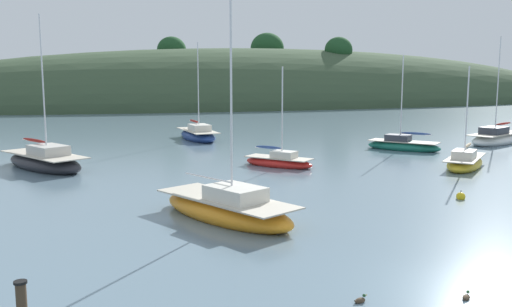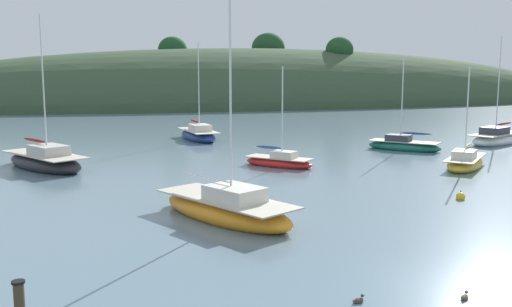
# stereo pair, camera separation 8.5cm
# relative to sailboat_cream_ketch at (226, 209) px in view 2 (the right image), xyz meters

# --- Properties ---
(ground_plane) EXTENTS (400.00, 400.00, 0.00)m
(ground_plane) POSITION_rel_sailboat_cream_ketch_xyz_m (4.55, -9.96, -0.44)
(ground_plane) COLOR slate
(far_shoreline_hill) EXTENTS (150.00, 36.00, 25.25)m
(far_shoreline_hill) POSITION_rel_sailboat_cream_ketch_xyz_m (29.55, 81.08, -0.39)
(far_shoreline_hill) COLOR #384C33
(far_shoreline_hill) RESTS_ON ground
(sailboat_cream_ketch) EXTENTS (5.54, 7.80, 9.44)m
(sailboat_cream_ketch) POSITION_rel_sailboat_cream_ketch_xyz_m (0.00, 0.00, 0.00)
(sailboat_cream_ketch) COLOR orange
(sailboat_cream_ketch) RESTS_ON ground
(sailboat_blue_center) EXTENTS (5.69, 5.40, 6.78)m
(sailboat_blue_center) POSITION_rel_sailboat_cream_ketch_xyz_m (18.07, 7.55, -0.07)
(sailboat_blue_center) COLOR gold
(sailboat_blue_center) RESTS_ON ground
(sailboat_orange_cutter) EXTENTS (4.46, 4.79, 6.72)m
(sailboat_orange_cutter) POSITION_rel_sailboat_cream_ketch_xyz_m (6.74, 11.83, -0.11)
(sailboat_orange_cutter) COLOR red
(sailboat_orange_cutter) RESTS_ON ground
(sailboat_teal_outer) EXTENTS (3.07, 7.50, 9.17)m
(sailboat_teal_outer) POSITION_rel_sailboat_cream_ketch_xyz_m (4.76, 28.19, -0.00)
(sailboat_teal_outer) COLOR navy
(sailboat_teal_outer) RESTS_ON ground
(sailboat_white_near) EXTENTS (5.33, 5.81, 7.75)m
(sailboat_white_near) POSITION_rel_sailboat_cream_ketch_xyz_m (19.01, 16.16, -0.07)
(sailboat_white_near) COLOR #196B56
(sailboat_white_near) RESTS_ON ground
(sailboat_yellow_far) EXTENTS (6.25, 8.23, 10.05)m
(sailboat_yellow_far) POSITION_rel_sailboat_cream_ketch_xyz_m (-7.99, 15.68, 0.03)
(sailboat_yellow_far) COLOR #232328
(sailboat_yellow_far) RESTS_ON ground
(sailboat_navy_dinghy) EXTENTS (7.98, 5.53, 9.51)m
(sailboat_navy_dinghy) POSITION_rel_sailboat_cream_ketch_xyz_m (29.08, 17.18, 0.01)
(sailboat_navy_dinghy) COLOR white
(sailboat_navy_dinghy) RESTS_ON ground
(mooring_buoy_channel) EXTENTS (0.44, 0.44, 0.54)m
(mooring_buoy_channel) POSITION_rel_sailboat_cream_ketch_xyz_m (11.83, 0.02, -0.32)
(mooring_buoy_channel) COLOR yellow
(mooring_buoy_channel) RESTS_ON ground
(duck_lone_left) EXTENTS (0.39, 0.35, 0.24)m
(duck_lone_left) POSITION_rel_sailboat_cream_ketch_xyz_m (4.03, -10.10, -0.39)
(duck_lone_left) COLOR #473828
(duck_lone_left) RESTS_ON ground
(duck_straggler) EXTENTS (0.42, 0.26, 0.24)m
(duck_straggler) POSITION_rel_sailboat_cream_ketch_xyz_m (1.18, -9.40, -0.39)
(duck_straggler) COLOR #473828
(duck_straggler) RESTS_ON ground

